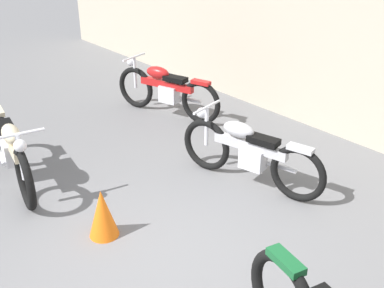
# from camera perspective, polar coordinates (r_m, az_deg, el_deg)

# --- Properties ---
(ground_plane) EXTENTS (40.00, 40.00, 0.00)m
(ground_plane) POSITION_cam_1_polar(r_m,az_deg,el_deg) (4.78, -3.12, -14.80)
(ground_plane) COLOR slate
(traffic_cone) EXTENTS (0.32, 0.32, 0.55)m
(traffic_cone) POSITION_cam_1_polar(r_m,az_deg,el_deg) (5.14, -10.68, -8.17)
(traffic_cone) COLOR orange
(traffic_cone) RESTS_ON ground_plane
(motorcycle_silver) EXTENTS (1.99, 0.71, 0.91)m
(motorcycle_silver) POSITION_cam_1_polar(r_m,az_deg,el_deg) (5.96, 6.82, -0.99)
(motorcycle_silver) COLOR black
(motorcycle_silver) RESTS_ON ground_plane
(motorcycle_red) EXTENTS (2.01, 0.83, 0.93)m
(motorcycle_red) POSITION_cam_1_polar(r_m,az_deg,el_deg) (8.05, -3.14, 6.52)
(motorcycle_red) COLOR black
(motorcycle_red) RESTS_ON ground_plane
(motorcycle_cream) EXTENTS (2.12, 0.65, 0.96)m
(motorcycle_cream) POSITION_cam_1_polar(r_m,az_deg,el_deg) (6.35, -20.82, -0.63)
(motorcycle_cream) COLOR black
(motorcycle_cream) RESTS_ON ground_plane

